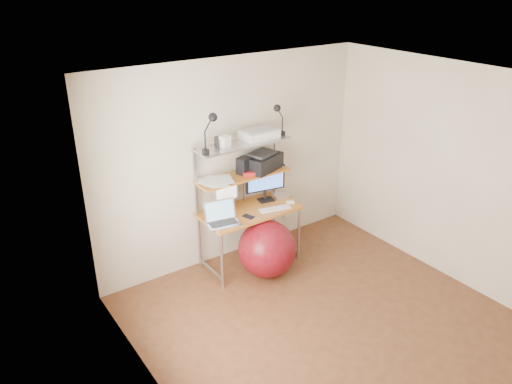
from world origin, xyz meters
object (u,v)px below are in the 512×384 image
at_px(laptop, 222,218).
at_px(exercise_ball, 267,249).
at_px(monitor_black, 265,181).
at_px(monitor_silver, 226,194).
at_px(printer, 262,161).

relative_size(laptop, exercise_ball, 0.60).
xyz_separation_m(monitor_black, laptop, (-0.76, -0.20, -0.21)).
height_order(monitor_silver, monitor_black, monitor_black).
bearing_deg(monitor_black, printer, 155.87).
xyz_separation_m(printer, exercise_ball, (-0.25, -0.47, -0.91)).
distance_m(monitor_black, laptop, 0.81).
distance_m(monitor_black, exercise_ball, 0.84).
bearing_deg(laptop, exercise_ball, -16.63).
distance_m(monitor_silver, monitor_black, 0.55).
relative_size(monitor_silver, laptop, 0.98).
bearing_deg(monitor_black, laptop, -153.94).
distance_m(monitor_silver, laptop, 0.36).
height_order(laptop, exercise_ball, laptop).
bearing_deg(printer, monitor_silver, 160.17).
distance_m(laptop, exercise_ball, 0.69).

